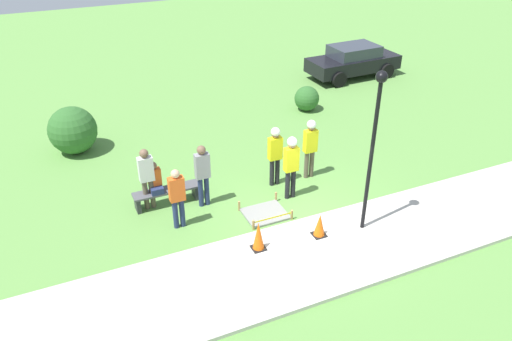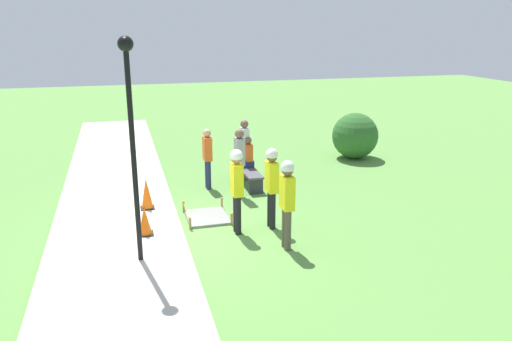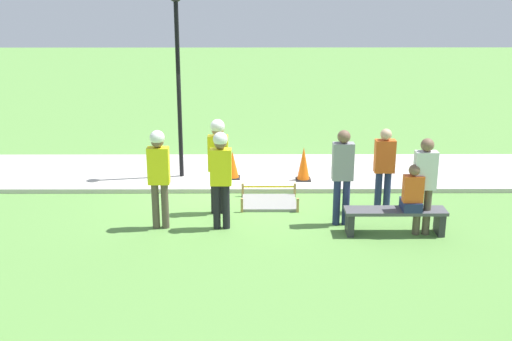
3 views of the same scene
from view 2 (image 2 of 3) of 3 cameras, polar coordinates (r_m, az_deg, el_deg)
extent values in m
plane|color=#5B8E42|center=(11.40, -8.31, -7.28)|extent=(60.00, 60.00, 0.00)
cube|color=#BCB7AD|center=(11.33, -15.61, -7.64)|extent=(28.00, 2.87, 0.10)
cube|color=gray|center=(12.25, -5.62, -5.32)|extent=(1.14, 0.98, 0.06)
cube|color=tan|center=(12.67, -8.27, -4.09)|extent=(0.05, 0.05, 0.30)
cube|color=tan|center=(11.61, -7.54, -6.00)|extent=(0.05, 0.05, 0.30)
cube|color=tan|center=(12.81, -3.92, -3.72)|extent=(0.05, 0.05, 0.30)
cube|color=tan|center=(11.77, -2.80, -5.56)|extent=(0.05, 0.05, 0.30)
cube|color=yellow|center=(12.11, -7.94, -4.68)|extent=(1.14, 0.00, 0.04)
cube|color=black|center=(12.85, -12.29, -4.18)|extent=(0.34, 0.34, 0.02)
cone|color=orange|center=(12.72, -12.39, -2.54)|extent=(0.29, 0.29, 0.76)
cube|color=black|center=(11.32, -12.50, -7.07)|extent=(0.34, 0.34, 0.02)
cone|color=orange|center=(11.20, -12.60, -5.57)|extent=(0.29, 0.29, 0.61)
cube|color=#2D2D33|center=(15.42, -1.69, 0.06)|extent=(0.12, 0.40, 0.42)
cube|color=#2D2D33|center=(13.86, -0.03, -1.83)|extent=(0.12, 0.40, 0.42)
cube|color=#4C4C51|center=(14.57, -0.91, 0.08)|extent=(1.88, 0.44, 0.06)
cube|color=navy|center=(14.79, -1.18, 0.81)|extent=(0.34, 0.44, 0.18)
cube|color=#E55B1E|center=(14.72, -0.88, 2.11)|extent=(0.36, 0.20, 0.50)
sphere|color=brown|center=(14.64, -0.89, 3.46)|extent=(0.21, 0.21, 0.21)
cylinder|color=brown|center=(10.58, 3.34, -6.45)|extent=(0.14, 0.14, 0.89)
cylinder|color=brown|center=(10.42, 3.66, -6.82)|extent=(0.14, 0.14, 0.89)
cube|color=yellow|center=(10.21, 3.58, -2.52)|extent=(0.40, 0.22, 0.70)
sphere|color=brown|center=(10.07, 3.63, 0.03)|extent=(0.24, 0.24, 0.24)
sphere|color=white|center=(10.05, 3.63, 0.39)|extent=(0.28, 0.28, 0.28)
cylinder|color=black|center=(11.61, 1.64, -4.32)|extent=(0.14, 0.14, 0.88)
cylinder|color=black|center=(11.45, 1.90, -4.63)|extent=(0.14, 0.14, 0.88)
cube|color=yellow|center=(11.28, 1.80, -0.74)|extent=(0.40, 0.22, 0.69)
sphere|color=brown|center=(11.15, 1.83, 1.55)|extent=(0.24, 0.24, 0.24)
sphere|color=white|center=(11.13, 1.83, 1.87)|extent=(0.27, 0.27, 0.27)
cylinder|color=black|center=(11.32, -2.27, -4.82)|extent=(0.14, 0.14, 0.90)
cylinder|color=black|center=(11.16, -2.06, -5.14)|extent=(0.14, 0.14, 0.90)
cube|color=yellow|center=(10.97, -2.21, -1.05)|extent=(0.40, 0.22, 0.71)
sphere|color=#A37A5B|center=(10.84, -2.24, 1.37)|extent=(0.24, 0.24, 0.24)
sphere|color=white|center=(10.82, -2.24, 1.71)|extent=(0.28, 0.28, 0.28)
cylinder|color=navy|center=(14.42, -5.57, -0.31)|extent=(0.14, 0.14, 0.84)
cylinder|color=navy|center=(14.25, -5.44, -0.51)|extent=(0.14, 0.14, 0.84)
cube|color=#E55B1E|center=(14.13, -5.59, 2.52)|extent=(0.40, 0.22, 0.67)
sphere|color=tan|center=(14.03, -5.64, 4.29)|extent=(0.23, 0.23, 0.23)
cylinder|color=brown|center=(15.11, -1.40, 0.65)|extent=(0.14, 0.14, 0.89)
cylinder|color=brown|center=(14.95, -1.23, 0.47)|extent=(0.14, 0.14, 0.89)
cube|color=silver|center=(14.83, -1.33, 3.54)|extent=(0.40, 0.22, 0.71)
sphere|color=brown|center=(14.73, -1.35, 5.34)|extent=(0.24, 0.24, 0.24)
cylinder|color=navy|center=(13.66, -1.95, -1.04)|extent=(0.14, 0.14, 0.91)
cylinder|color=navy|center=(13.50, -1.77, -1.26)|extent=(0.14, 0.14, 0.91)
cube|color=gray|center=(13.36, -1.90, 2.20)|extent=(0.40, 0.22, 0.72)
sphere|color=brown|center=(13.25, -1.91, 4.23)|extent=(0.25, 0.25, 0.25)
cylinder|color=black|center=(9.52, -13.79, 1.09)|extent=(0.10, 0.10, 4.02)
sphere|color=black|center=(9.21, -14.70, 13.83)|extent=(0.28, 0.28, 0.28)
sphere|color=#2D6028|center=(17.79, 11.25, 3.91)|extent=(1.60, 1.60, 1.60)
camera|label=1|loc=(18.43, -46.25, 22.36)|focal=35.00mm
camera|label=3|loc=(18.25, 39.11, 13.17)|focal=45.00mm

